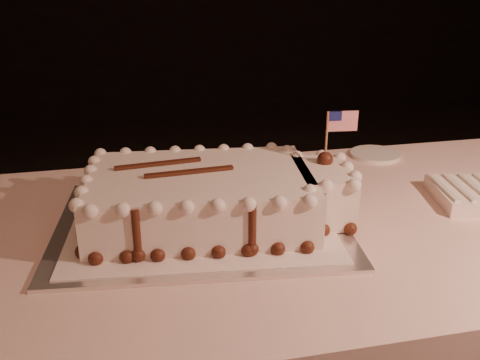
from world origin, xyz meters
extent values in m
cube|color=silver|center=(-0.21, 0.62, 0.75)|extent=(0.62, 0.49, 0.01)
cube|color=white|center=(-0.21, 0.62, 0.76)|extent=(0.55, 0.44, 0.00)
cube|color=white|center=(-0.21, 0.62, 0.81)|extent=(0.46, 0.33, 0.10)
cube|color=white|center=(0.04, 0.59, 0.81)|extent=(0.12, 0.17, 0.10)
sphere|color=#502214|center=(-0.41, 0.49, 0.77)|extent=(0.03, 0.03, 0.03)
sphere|color=#502214|center=(-0.36, 0.49, 0.77)|extent=(0.03, 0.03, 0.03)
sphere|color=#502214|center=(-0.31, 0.48, 0.77)|extent=(0.03, 0.03, 0.03)
sphere|color=#502214|center=(-0.25, 0.48, 0.77)|extent=(0.03, 0.03, 0.03)
sphere|color=#502214|center=(-0.20, 0.47, 0.77)|extent=(0.03, 0.03, 0.03)
sphere|color=#502214|center=(-0.15, 0.47, 0.77)|extent=(0.03, 0.03, 0.03)
sphere|color=#502214|center=(-0.09, 0.46, 0.77)|extent=(0.03, 0.03, 0.03)
sphere|color=#502214|center=(-0.04, 0.45, 0.77)|extent=(0.03, 0.03, 0.03)
sphere|color=#502214|center=(-0.02, 0.50, 0.77)|extent=(0.03, 0.03, 0.03)
sphere|color=#502214|center=(0.01, 0.51, 0.77)|extent=(0.03, 0.03, 0.03)
sphere|color=#502214|center=(0.07, 0.50, 0.77)|extent=(0.03, 0.03, 0.03)
sphere|color=#502214|center=(0.08, 0.54, 0.77)|extent=(0.03, 0.03, 0.03)
sphere|color=#502214|center=(0.09, 0.60, 0.77)|extent=(0.03, 0.03, 0.03)
sphere|color=#502214|center=(0.10, 0.65, 0.77)|extent=(0.03, 0.03, 0.03)
sphere|color=#502214|center=(0.06, 0.67, 0.77)|extent=(0.03, 0.03, 0.03)
sphere|color=#502214|center=(0.01, 0.68, 0.77)|extent=(0.03, 0.03, 0.03)
sphere|color=#502214|center=(0.00, 0.72, 0.77)|extent=(0.03, 0.03, 0.03)
sphere|color=#502214|center=(-0.03, 0.74, 0.77)|extent=(0.03, 0.03, 0.03)
sphere|color=#502214|center=(-0.08, 0.75, 0.77)|extent=(0.03, 0.03, 0.03)
sphere|color=#502214|center=(-0.13, 0.75, 0.77)|extent=(0.03, 0.03, 0.03)
sphere|color=#502214|center=(-0.19, 0.76, 0.77)|extent=(0.03, 0.03, 0.03)
sphere|color=#502214|center=(-0.24, 0.77, 0.77)|extent=(0.03, 0.03, 0.03)
sphere|color=#502214|center=(-0.29, 0.77, 0.77)|extent=(0.03, 0.03, 0.03)
sphere|color=#502214|center=(-0.35, 0.78, 0.77)|extent=(0.03, 0.03, 0.03)
sphere|color=#502214|center=(-0.40, 0.78, 0.77)|extent=(0.03, 0.03, 0.03)
sphere|color=#502214|center=(-0.41, 0.74, 0.77)|extent=(0.03, 0.03, 0.03)
sphere|color=#502214|center=(-0.42, 0.68, 0.77)|extent=(0.03, 0.03, 0.03)
sphere|color=#502214|center=(-0.42, 0.63, 0.77)|extent=(0.03, 0.03, 0.03)
sphere|color=#502214|center=(-0.43, 0.58, 0.77)|extent=(0.03, 0.03, 0.03)
sphere|color=#502214|center=(-0.44, 0.52, 0.77)|extent=(0.03, 0.03, 0.03)
sphere|color=white|center=(-0.41, 0.49, 0.86)|extent=(0.03, 0.03, 0.03)
sphere|color=white|center=(-0.36, 0.49, 0.86)|extent=(0.03, 0.03, 0.03)
sphere|color=white|center=(-0.31, 0.48, 0.86)|extent=(0.03, 0.03, 0.03)
sphere|color=white|center=(-0.25, 0.48, 0.86)|extent=(0.03, 0.03, 0.03)
sphere|color=white|center=(-0.20, 0.47, 0.86)|extent=(0.03, 0.03, 0.03)
sphere|color=white|center=(-0.15, 0.47, 0.86)|extent=(0.03, 0.03, 0.03)
sphere|color=white|center=(-0.09, 0.46, 0.86)|extent=(0.03, 0.03, 0.03)
sphere|color=white|center=(-0.04, 0.45, 0.86)|extent=(0.03, 0.03, 0.03)
sphere|color=white|center=(-0.02, 0.50, 0.86)|extent=(0.03, 0.03, 0.03)
sphere|color=white|center=(0.01, 0.51, 0.86)|extent=(0.03, 0.03, 0.03)
sphere|color=white|center=(0.07, 0.50, 0.86)|extent=(0.03, 0.03, 0.03)
sphere|color=white|center=(0.08, 0.54, 0.86)|extent=(0.03, 0.03, 0.03)
sphere|color=white|center=(0.09, 0.60, 0.86)|extent=(0.03, 0.03, 0.03)
sphere|color=white|center=(0.10, 0.65, 0.86)|extent=(0.03, 0.03, 0.03)
sphere|color=white|center=(0.06, 0.67, 0.86)|extent=(0.03, 0.03, 0.03)
sphere|color=white|center=(0.01, 0.68, 0.86)|extent=(0.03, 0.03, 0.03)
sphere|color=white|center=(0.00, 0.72, 0.86)|extent=(0.03, 0.03, 0.03)
sphere|color=white|center=(-0.03, 0.74, 0.86)|extent=(0.03, 0.03, 0.03)
sphere|color=white|center=(-0.08, 0.75, 0.86)|extent=(0.03, 0.03, 0.03)
sphere|color=white|center=(-0.13, 0.75, 0.86)|extent=(0.03, 0.03, 0.03)
sphere|color=white|center=(-0.19, 0.76, 0.86)|extent=(0.03, 0.03, 0.03)
sphere|color=white|center=(-0.24, 0.77, 0.86)|extent=(0.03, 0.03, 0.03)
sphere|color=white|center=(-0.29, 0.77, 0.86)|extent=(0.03, 0.03, 0.03)
sphere|color=white|center=(-0.35, 0.78, 0.86)|extent=(0.03, 0.03, 0.03)
sphere|color=white|center=(-0.40, 0.78, 0.86)|extent=(0.03, 0.03, 0.03)
sphere|color=white|center=(-0.41, 0.74, 0.86)|extent=(0.03, 0.03, 0.03)
sphere|color=white|center=(-0.42, 0.68, 0.86)|extent=(0.03, 0.03, 0.03)
sphere|color=white|center=(-0.42, 0.63, 0.86)|extent=(0.03, 0.03, 0.03)
sphere|color=white|center=(-0.43, 0.58, 0.86)|extent=(0.03, 0.03, 0.03)
sphere|color=white|center=(-0.44, 0.52, 0.86)|extent=(0.03, 0.03, 0.03)
cylinder|color=#502214|center=(-0.34, 0.49, 0.81)|extent=(0.01, 0.01, 0.09)
sphere|color=#502214|center=(-0.34, 0.49, 0.77)|extent=(0.02, 0.02, 0.02)
cylinder|color=#502214|center=(-0.14, 0.46, 0.81)|extent=(0.01, 0.01, 0.09)
sphere|color=#502214|center=(-0.14, 0.46, 0.77)|extent=(0.02, 0.02, 0.02)
cylinder|color=#502214|center=(0.01, 0.51, 0.81)|extent=(0.01, 0.01, 0.09)
sphere|color=#502214|center=(0.01, 0.51, 0.77)|extent=(0.02, 0.02, 0.02)
cylinder|color=#502214|center=(0.09, 0.63, 0.81)|extent=(0.01, 0.01, 0.09)
sphere|color=#502214|center=(0.09, 0.63, 0.77)|extent=(0.02, 0.02, 0.02)
cylinder|color=#502214|center=(0.00, 0.74, 0.81)|extent=(0.01, 0.01, 0.09)
sphere|color=#502214|center=(0.00, 0.74, 0.77)|extent=(0.02, 0.02, 0.02)
cylinder|color=#502214|center=(-0.19, 0.76, 0.81)|extent=(0.01, 0.01, 0.09)
sphere|color=#502214|center=(-0.19, 0.76, 0.77)|extent=(0.02, 0.02, 0.02)
cylinder|color=#502214|center=(-0.39, 0.78, 0.81)|extent=(0.01, 0.01, 0.09)
sphere|color=#502214|center=(-0.39, 0.78, 0.77)|extent=(0.02, 0.02, 0.02)
cylinder|color=#502214|center=(-0.43, 0.60, 0.81)|extent=(0.01, 0.01, 0.09)
sphere|color=#502214|center=(-0.43, 0.60, 0.77)|extent=(0.02, 0.02, 0.02)
cube|color=#502214|center=(-0.28, 0.68, 0.87)|extent=(0.18, 0.03, 0.01)
cube|color=#502214|center=(-0.23, 0.62, 0.87)|extent=(0.18, 0.02, 0.01)
sphere|color=#502214|center=(0.05, 0.62, 0.87)|extent=(0.03, 0.03, 0.03)
cylinder|color=#BD7851|center=(0.05, 0.62, 0.91)|extent=(0.00, 0.00, 0.12)
cube|color=red|center=(0.08, 0.62, 0.95)|extent=(0.06, 0.01, 0.04)
cube|color=navy|center=(0.07, 0.62, 0.96)|extent=(0.03, 0.01, 0.02)
cube|color=white|center=(0.33, 0.62, 0.79)|extent=(0.03, 0.15, 0.01)
cube|color=white|center=(0.36, 0.61, 0.79)|extent=(0.03, 0.15, 0.01)
cube|color=white|center=(0.40, 0.60, 0.79)|extent=(0.03, 0.15, 0.01)
cylinder|color=white|center=(0.32, 0.92, 0.76)|extent=(0.14, 0.14, 0.01)
camera|label=1|loc=(-0.34, -0.35, 1.25)|focal=40.00mm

